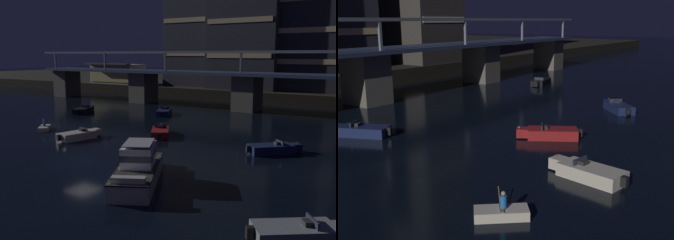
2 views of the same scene
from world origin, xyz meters
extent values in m
cube|color=#605B51|center=(0.00, 35.81, 2.77)|extent=(3.60, 4.40, 5.55)
cube|color=#605B51|center=(20.44, 35.81, 2.77)|extent=(3.60, 4.40, 5.55)
cube|color=#605B51|center=(40.88, 35.81, 2.77)|extent=(3.60, 4.40, 5.55)
cube|color=#2D3856|center=(0.00, 35.81, 5.78)|extent=(87.76, 6.40, 0.45)
cube|color=slate|center=(0.00, 32.91, 9.20)|extent=(87.76, 0.36, 0.36)
cube|color=slate|center=(0.00, 38.71, 9.20)|extent=(87.76, 0.36, 0.36)
cube|color=slate|center=(0.00, 32.91, 7.60)|extent=(0.30, 0.30, 3.20)
cube|color=slate|center=(13.63, 32.91, 7.60)|extent=(0.30, 0.30, 3.20)
cube|color=slate|center=(27.25, 32.91, 7.60)|extent=(0.30, 0.30, 3.20)
cube|color=slate|center=(40.88, 32.91, 7.60)|extent=(0.30, 0.30, 3.20)
cube|color=beige|center=(5.74, 47.68, 7.59)|extent=(10.95, 0.10, 0.90)
cube|color=beige|center=(21.61, 44.09, 9.17)|extent=(9.42, 0.10, 0.90)
cube|color=black|center=(23.25, 27.04, 0.40)|extent=(4.19, 2.54, 0.80)
cube|color=black|center=(20.89, 26.56, 0.45)|extent=(1.08, 1.15, 0.70)
cube|color=#283342|center=(22.42, 26.87, 0.98)|extent=(0.37, 1.34, 0.36)
cube|color=#262628|center=(22.66, 26.92, 0.92)|extent=(0.50, 0.63, 0.24)
cube|color=black|center=(25.36, 27.47, 0.50)|extent=(0.42, 0.42, 0.60)
sphere|color=beige|center=(20.65, 26.51, 0.88)|extent=(0.12, 0.12, 0.12)
cube|color=#19234C|center=(12.18, 11.29, 0.40)|extent=(4.06, 4.01, 0.80)
cube|color=#19234C|center=(13.91, 12.96, 0.45)|extent=(1.34, 1.34, 0.70)
cube|color=#283342|center=(12.79, 11.88, 0.98)|extent=(1.01, 1.04, 0.36)
cube|color=#262628|center=(12.61, 11.71, 0.92)|extent=(0.68, 0.68, 0.24)
cube|color=black|center=(10.63, 9.79, 0.50)|extent=(0.51, 0.51, 0.60)
sphere|color=red|center=(14.09, 13.14, 0.88)|extent=(0.12, 0.12, 0.12)
cube|color=#19234C|center=(-8.51, 24.89, 0.40)|extent=(3.26, 4.30, 0.80)
cube|color=#19234C|center=(-9.52, 27.07, 0.45)|extent=(1.27, 1.23, 0.70)
cube|color=#283342|center=(-8.87, 25.66, 0.98)|extent=(1.27, 0.65, 0.36)
cube|color=#262628|center=(-8.76, 25.43, 0.92)|extent=(0.68, 0.60, 0.24)
cube|color=black|center=(-7.62, 22.93, 0.50)|extent=(0.48, 0.48, 0.60)
cube|color=beige|center=(-6.81, 5.90, 0.40)|extent=(2.45, 4.16, 0.80)
cube|color=beige|center=(-6.40, 8.27, 0.45)|extent=(1.13, 1.06, 0.70)
cube|color=#283342|center=(-6.67, 6.74, 0.98)|extent=(1.35, 0.33, 0.36)
cube|color=#262628|center=(-6.71, 6.49, 0.92)|extent=(0.62, 0.49, 0.24)
cube|color=black|center=(-7.19, 3.78, 0.50)|extent=(0.42, 0.42, 0.60)
sphere|color=red|center=(-6.35, 8.52, 0.88)|extent=(0.12, 0.12, 0.12)
cube|color=maroon|center=(-0.40, 12.05, 0.40)|extent=(3.60, 4.27, 0.80)
cube|color=maroon|center=(-1.68, 14.09, 0.45)|extent=(1.32, 1.29, 0.70)
cube|color=#283342|center=(-0.85, 12.77, 0.98)|extent=(1.20, 0.80, 0.36)
cube|color=#262628|center=(-0.72, 12.56, 0.92)|extent=(0.69, 0.64, 0.24)
cube|color=black|center=(0.75, 10.23, 0.50)|extent=(0.50, 0.50, 0.60)
sphere|color=beige|center=(-1.81, 14.30, 0.88)|extent=(0.12, 0.12, 0.12)
cube|color=beige|center=(-13.78, 7.41, 0.24)|extent=(2.53, 2.69, 0.48)
cube|color=#7F6647|center=(-13.78, 7.41, 0.51)|extent=(0.88, 0.80, 0.06)
cylinder|color=#1E66B2|center=(-13.71, 7.33, 0.84)|extent=(0.32, 0.32, 0.60)
sphere|color=tan|center=(-13.71, 7.33, 1.25)|extent=(0.22, 0.22, 0.22)
cylinder|color=olive|center=(-12.98, 8.09, 0.58)|extent=(1.19, 1.03, 0.59)
camera|label=1|loc=(23.18, -22.36, 8.78)|focal=41.69mm
camera|label=2|loc=(-28.42, -3.18, 9.18)|focal=44.33mm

